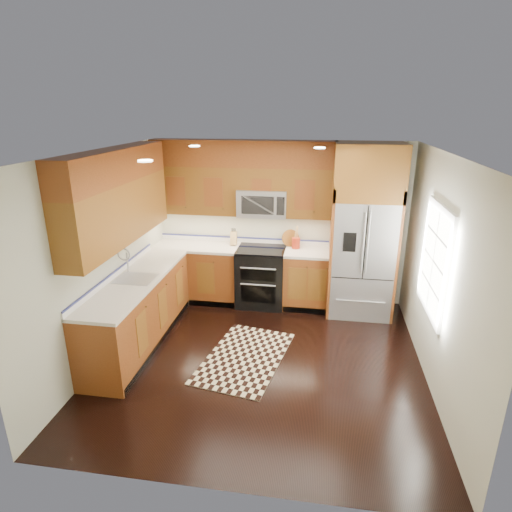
% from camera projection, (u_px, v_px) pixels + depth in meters
% --- Properties ---
extents(ground, '(4.00, 4.00, 0.00)m').
position_uv_depth(ground, '(261.00, 360.00, 5.47)').
color(ground, black).
rests_on(ground, ground).
extents(wall_back, '(4.00, 0.02, 2.60)m').
position_uv_depth(wall_back, '(280.00, 222.00, 6.91)').
color(wall_back, '#B5B9A6').
rests_on(wall_back, ground).
extents(wall_left, '(0.02, 4.00, 2.60)m').
position_uv_depth(wall_left, '(104.00, 257.00, 5.34)').
color(wall_left, '#B5B9A6').
rests_on(wall_left, ground).
extents(wall_right, '(0.02, 4.00, 2.60)m').
position_uv_depth(wall_right, '(440.00, 275.00, 4.75)').
color(wall_right, '#B5B9A6').
rests_on(wall_right, ground).
extents(window, '(0.04, 1.10, 1.30)m').
position_uv_depth(window, '(435.00, 261.00, 4.91)').
color(window, white).
rests_on(window, ground).
extents(base_cabinets, '(2.85, 3.00, 0.90)m').
position_uv_depth(base_cabinets, '(188.00, 293.00, 6.34)').
color(base_cabinets, brown).
rests_on(base_cabinets, ground).
extents(countertop, '(2.86, 3.01, 0.04)m').
position_uv_depth(countertop, '(198.00, 262.00, 6.27)').
color(countertop, white).
rests_on(countertop, base_cabinets).
extents(upper_cabinets, '(2.85, 3.00, 1.15)m').
position_uv_depth(upper_cabinets, '(192.00, 186.00, 5.99)').
color(upper_cabinets, brown).
rests_on(upper_cabinets, ground).
extents(range, '(0.76, 0.67, 0.95)m').
position_uv_depth(range, '(261.00, 277.00, 6.91)').
color(range, black).
rests_on(range, ground).
extents(microwave, '(0.76, 0.40, 0.42)m').
position_uv_depth(microwave, '(263.00, 203.00, 6.64)').
color(microwave, '#B2B2B7').
rests_on(microwave, ground).
extents(refrigerator, '(0.98, 0.75, 2.60)m').
position_uv_depth(refrigerator, '(364.00, 232.00, 6.37)').
color(refrigerator, '#B2B2B7').
rests_on(refrigerator, ground).
extents(sink_faucet, '(0.54, 0.44, 0.37)m').
position_uv_depth(sink_faucet, '(134.00, 274.00, 5.61)').
color(sink_faucet, '#B2B2B7').
rests_on(sink_faucet, countertop).
extents(rug, '(1.18, 1.68, 0.01)m').
position_uv_depth(rug, '(245.00, 357.00, 5.53)').
color(rug, black).
rests_on(rug, ground).
extents(knife_block, '(0.11, 0.15, 0.28)m').
position_uv_depth(knife_block, '(234.00, 238.00, 6.95)').
color(knife_block, tan).
rests_on(knife_block, countertop).
extents(utensil_crock, '(0.14, 0.14, 0.36)m').
position_uv_depth(utensil_crock, '(296.00, 241.00, 6.76)').
color(utensil_crock, '#A02813').
rests_on(utensil_crock, countertop).
extents(cutting_board, '(0.34, 0.34, 0.02)m').
position_uv_depth(cutting_board, '(290.00, 245.00, 6.91)').
color(cutting_board, brown).
rests_on(cutting_board, countertop).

